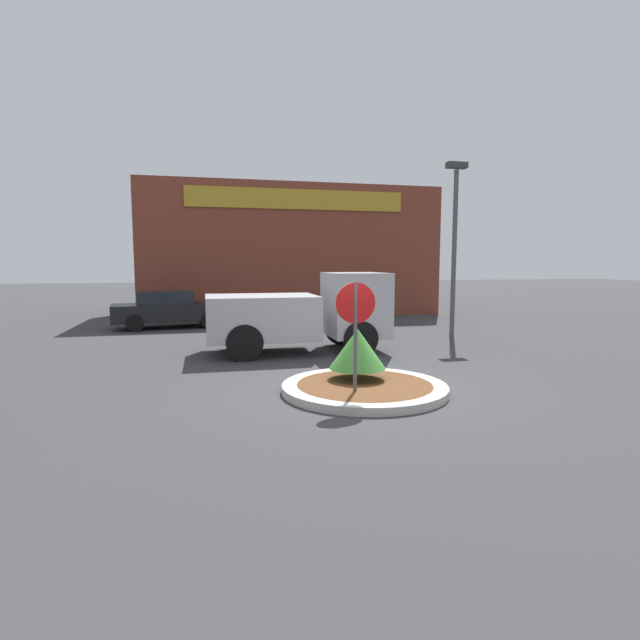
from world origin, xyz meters
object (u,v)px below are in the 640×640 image
at_px(stop_sign, 355,318).
at_px(light_pole, 455,235).
at_px(parked_sedan_black, 170,309).
at_px(utility_truck, 303,313).

height_order(stop_sign, light_pole, light_pole).
height_order(parked_sedan_black, light_pole, light_pole).
xyz_separation_m(stop_sign, utility_truck, (0.08, 5.15, -0.40)).
bearing_deg(parked_sedan_black, light_pole, -33.13).
bearing_deg(light_pole, parked_sedan_black, 153.89).
xyz_separation_m(stop_sign, light_pole, (5.75, 6.96, 1.96)).
distance_m(utility_truck, light_pole, 6.40).
relative_size(stop_sign, utility_truck, 0.43).
bearing_deg(utility_truck, light_pole, 18.40).
bearing_deg(stop_sign, parked_sedan_black, 108.53).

